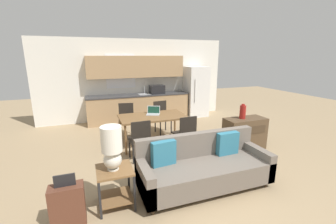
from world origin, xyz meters
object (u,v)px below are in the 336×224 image
Objects in this scene: dining_chair_near_left at (140,138)px; dining_chair_far_right at (162,115)px; dining_chair_near_right at (185,133)px; refrigerator at (196,92)px; side_table at (115,181)px; table_lamp at (112,147)px; laptop at (153,112)px; suitcase at (68,205)px; dining_chair_far_left at (127,118)px; dining_table at (153,118)px; couch at (203,167)px; credenza at (244,133)px; vase at (243,112)px.

dining_chair_far_right is at bearing -124.84° from dining_chair_near_left.
dining_chair_near_left is 1.00× the size of dining_chair_near_right.
refrigerator is 3.03× the size of side_table.
table_lamp reaches higher than laptop.
dining_chair_far_right and dining_chair_near_left have the same top height.
suitcase is at bearing -135.32° from dining_chair_far_right.
suitcase is (-1.31, -3.12, -0.22)m from dining_chair_far_left.
dining_chair_far_left is at bearing 168.87° from dining_chair_far_right.
dining_chair_far_right is at bearing 53.04° from suitcase.
table_lamp is at bearing -119.70° from dining_table.
couch is at bearing 0.90° from side_table.
dining_table is 2.22× the size of suitcase.
dining_chair_near_left is at bearing 121.11° from couch.
table_lamp is 0.71× the size of dining_chair_far_right.
dining_chair_far_left is 1.24× the size of suitcase.
laptop reaches higher than credenza.
dining_table is 0.99m from dining_chair_far_left.
credenza is 0.54m from vase.
dining_chair_near_right reaches higher than credenza.
couch is at bearing -103.07° from dining_chair_far_right.
dining_chair_near_left is at bearing -97.37° from laptop.
dining_chair_near_left is at bearing 62.46° from table_lamp.
table_lamp is (-1.19, -2.09, 0.26)m from dining_table.
dining_chair_far_right reaches higher than suitcase.
dining_chair_near_left and dining_chair_near_right have the same top height.
dining_chair_far_left is (-2.76, -1.31, -0.38)m from refrigerator.
side_table is 3.00m from dining_chair_far_left.
dining_table is at bearing -136.39° from refrigerator.
dining_chair_far_left is at bearing 143.43° from credenza.
vase is 2.42m from dining_chair_near_left.
dining_table is at bearing 97.34° from couch.
couch is at bearing -147.54° from credenza.
vase reaches higher than dining_chair_near_right.
vase reaches higher than dining_table.
credenza is 3.07m from dining_chair_far_left.
refrigerator reaches higher than dining_table.
laptop is at bearing 60.76° from table_lamp.
vase is (1.61, 1.10, 0.55)m from couch.
dining_chair_far_left is (-2.38, 1.81, -0.39)m from vase.
couch is at bearing -115.30° from refrigerator.
refrigerator is 4.49× the size of laptop.
side_table is 2.13m from dining_chair_near_right.
dining_table is at bearing 60.59° from side_table.
laptop is at bearing 95.25° from couch.
dining_chair_far_right is 0.82m from laptop.
dining_chair_near_left is (0.68, 1.31, -0.42)m from table_lamp.
vase is at bearing -27.22° from dining_table.
dining_chair_far_left is at bearing -61.74° from dining_chair_near_right.
credenza is 3.98m from suitcase.
dining_chair_near_left is (-2.77, -2.93, -0.38)m from refrigerator.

